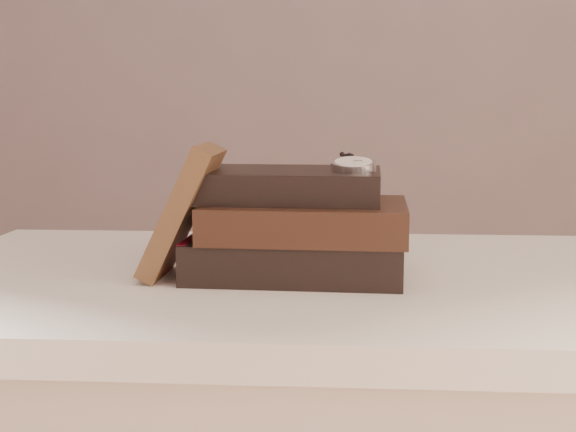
{
  "coord_description": "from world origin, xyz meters",
  "views": [
    {
      "loc": [
        0.06,
        -0.63,
        0.97
      ],
      "look_at": [
        -0.01,
        0.34,
        0.82
      ],
      "focal_mm": 48.29,
      "sensor_mm": 36.0,
      "label": 1
    }
  ],
  "objects": [
    {
      "name": "pocket_watch",
      "position": [
        0.07,
        0.32,
        0.89
      ],
      "size": [
        0.06,
        0.16,
        0.02
      ],
      "color": "silver",
      "rests_on": "book_stack"
    },
    {
      "name": "table",
      "position": [
        0.0,
        0.35,
        0.66
      ],
      "size": [
        1.0,
        0.6,
        0.75
      ],
      "color": "white",
      "rests_on": "ground"
    },
    {
      "name": "eyeglasses",
      "position": [
        -0.09,
        0.43,
        0.83
      ],
      "size": [
        0.12,
        0.13,
        0.05
      ],
      "color": "silver",
      "rests_on": "book_stack"
    },
    {
      "name": "journal",
      "position": [
        -0.14,
        0.31,
        0.83
      ],
      "size": [
        0.1,
        0.11,
        0.17
      ],
      "primitive_type": "cube",
      "rotation": [
        0.0,
        0.45,
        -0.02
      ],
      "color": "#402818",
      "rests_on": "table"
    },
    {
      "name": "book_stack",
      "position": [
        0.0,
        0.34,
        0.81
      ],
      "size": [
        0.28,
        0.2,
        0.13
      ],
      "color": "black",
      "rests_on": "table"
    }
  ]
}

